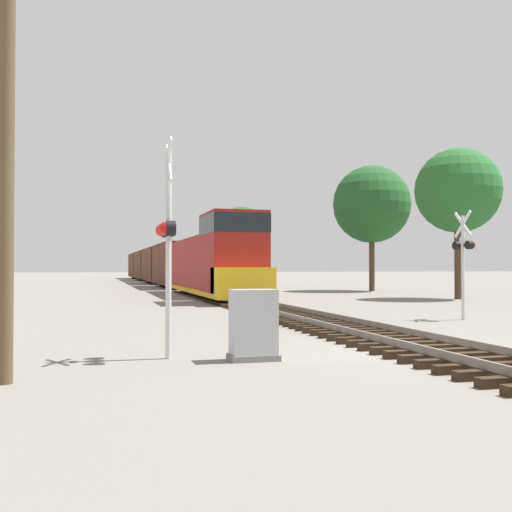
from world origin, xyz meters
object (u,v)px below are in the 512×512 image
tree_far_right (458,191)px  freight_train (161,265)px  crossing_signal_near (167,234)px  crossing_signal_far (464,253)px  relay_cabinet (253,325)px  tree_mid_background (372,205)px  tree_deep_background (242,234)px  utility_pole (7,94)px

tree_far_right → freight_train: bearing=111.7°
crossing_signal_near → tree_far_right: 26.22m
crossing_signal_far → relay_cabinet: bearing=123.8°
freight_train → tree_far_right: 36.19m
relay_cabinet → freight_train: bearing=85.7°
crossing_signal_near → relay_cabinet: 2.52m
crossing_signal_far → relay_cabinet: crossing_signal_far is taller
tree_mid_background → tree_deep_background: bearing=107.2°
freight_train → tree_deep_background: (7.94, -3.33, 3.27)m
freight_train → tree_mid_background: bearing=-57.9°
utility_pole → crossing_signal_far: bearing=30.2°
crossing_signal_near → tree_deep_background: 49.93m
relay_cabinet → tree_far_right: size_ratio=0.16×
freight_train → relay_cabinet: freight_train is taller
relay_cabinet → tree_far_right: tree_far_right is taller
freight_train → crossing_signal_near: freight_train is taller
crossing_signal_far → tree_mid_background: 25.22m
relay_cabinet → tree_mid_background: (17.49, 30.30, 5.93)m
crossing_signal_far → tree_mid_background: size_ratio=0.40×
freight_train → tree_far_right: size_ratio=8.56×
crossing_signal_near → tree_mid_background: tree_mid_background is taller
utility_pole → tree_deep_background: 52.48m
relay_cabinet → utility_pole: utility_pole is taller
crossing_signal_far → relay_cabinet: 11.73m
crossing_signal_far → tree_far_right: bearing=-35.2°
tree_far_right → crossing_signal_near: bearing=-136.3°
crossing_signal_near → tree_deep_background: (13.44, 48.00, 2.80)m
crossing_signal_near → crossing_signal_far: bearing=119.3°
relay_cabinet → tree_far_right: 25.87m
relay_cabinet → tree_deep_background: 50.27m
relay_cabinet → tree_mid_background: bearing=60.0°
crossing_signal_far → crossing_signal_near: bearing=117.1°
tree_far_right → tree_deep_background: (-5.33, 30.07, -0.91)m
freight_train → relay_cabinet: (-3.87, -51.98, -1.34)m
crossing_signal_near → crossing_signal_far: (11.05, 6.15, -0.16)m
relay_cabinet → tree_deep_background: size_ratio=0.17×
freight_train → crossing_signal_near: (-5.50, -51.33, 0.47)m
crossing_signal_near → tree_deep_background: bearing=164.5°
utility_pole → tree_deep_background: size_ratio=1.10×
tree_mid_background → tree_deep_background: tree_mid_background is taller
utility_pole → tree_far_right: bearing=42.6°
utility_pole → tree_far_right: (21.55, 19.83, 1.61)m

